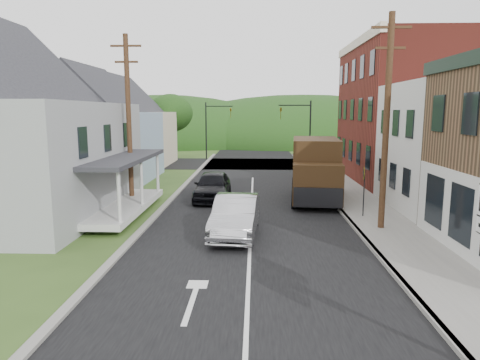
# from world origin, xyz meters

# --- Properties ---
(ground) EXTENTS (120.00, 120.00, 0.00)m
(ground) POSITION_xyz_m (0.00, 0.00, 0.00)
(ground) COLOR #2D4719
(ground) RESTS_ON ground
(road) EXTENTS (9.00, 90.00, 0.02)m
(road) POSITION_xyz_m (0.00, 10.00, 0.00)
(road) COLOR black
(road) RESTS_ON ground
(cross_road) EXTENTS (60.00, 9.00, 0.02)m
(cross_road) POSITION_xyz_m (0.00, 27.00, 0.00)
(cross_road) COLOR black
(cross_road) RESTS_ON ground
(sidewalk_right) EXTENTS (2.80, 55.00, 0.15)m
(sidewalk_right) POSITION_xyz_m (5.90, 8.00, 0.07)
(sidewalk_right) COLOR slate
(sidewalk_right) RESTS_ON ground
(curb_right) EXTENTS (0.20, 55.00, 0.15)m
(curb_right) POSITION_xyz_m (4.55, 8.00, 0.07)
(curb_right) COLOR slate
(curb_right) RESTS_ON ground
(curb_left) EXTENTS (0.30, 55.00, 0.12)m
(curb_left) POSITION_xyz_m (-4.65, 8.00, 0.06)
(curb_left) COLOR slate
(curb_left) RESTS_ON ground
(storefront_white) EXTENTS (8.00, 7.00, 6.50)m
(storefront_white) POSITION_xyz_m (11.30, 7.50, 3.25)
(storefront_white) COLOR silver
(storefront_white) RESTS_ON ground
(storefront_red) EXTENTS (8.00, 12.00, 10.00)m
(storefront_red) POSITION_xyz_m (11.30, 17.00, 5.00)
(storefront_red) COLOR maroon
(storefront_red) RESTS_ON ground
(house_gray) EXTENTS (10.20, 12.24, 8.35)m
(house_gray) POSITION_xyz_m (-12.00, 6.00, 4.23)
(house_gray) COLOR #919496
(house_gray) RESTS_ON ground
(house_blue) EXTENTS (7.14, 8.16, 7.28)m
(house_blue) POSITION_xyz_m (-11.00, 17.00, 3.69)
(house_blue) COLOR #91ACC5
(house_blue) RESTS_ON ground
(house_cream) EXTENTS (7.14, 8.16, 7.28)m
(house_cream) POSITION_xyz_m (-11.50, 26.00, 3.69)
(house_cream) COLOR beige
(house_cream) RESTS_ON ground
(utility_pole_right) EXTENTS (1.60, 0.26, 9.00)m
(utility_pole_right) POSITION_xyz_m (5.60, 3.50, 4.66)
(utility_pole_right) COLOR #472D19
(utility_pole_right) RESTS_ON ground
(utility_pole_left) EXTENTS (1.60, 0.26, 9.00)m
(utility_pole_left) POSITION_xyz_m (-6.50, 8.00, 4.66)
(utility_pole_left) COLOR #472D19
(utility_pole_left) RESTS_ON ground
(traffic_signal_right) EXTENTS (2.87, 0.20, 6.00)m
(traffic_signal_right) POSITION_xyz_m (4.30, 23.50, 3.76)
(traffic_signal_right) COLOR black
(traffic_signal_right) RESTS_ON ground
(traffic_signal_left) EXTENTS (2.87, 0.20, 6.00)m
(traffic_signal_left) POSITION_xyz_m (-4.30, 30.50, 3.76)
(traffic_signal_left) COLOR black
(traffic_signal_left) RESTS_ON ground
(tree_left_c) EXTENTS (5.80, 5.80, 8.41)m
(tree_left_c) POSITION_xyz_m (-19.00, 20.00, 5.94)
(tree_left_c) COLOR #382616
(tree_left_c) RESTS_ON ground
(tree_left_d) EXTENTS (4.80, 4.80, 6.94)m
(tree_left_d) POSITION_xyz_m (-9.00, 32.00, 4.88)
(tree_left_d) COLOR #382616
(tree_left_d) RESTS_ON ground
(forested_ridge) EXTENTS (90.00, 30.00, 16.00)m
(forested_ridge) POSITION_xyz_m (0.00, 55.00, 0.00)
(forested_ridge) COLOR #183810
(forested_ridge) RESTS_ON ground
(silver_sedan) EXTENTS (2.03, 5.02, 1.62)m
(silver_sedan) POSITION_xyz_m (-0.60, 2.61, 0.81)
(silver_sedan) COLOR #B8B8BD
(silver_sedan) RESTS_ON ground
(dark_sedan) EXTENTS (1.97, 4.84, 1.64)m
(dark_sedan) POSITION_xyz_m (-2.26, 9.65, 0.82)
(dark_sedan) COLOR black
(dark_sedan) RESTS_ON ground
(delivery_van) EXTENTS (3.11, 6.52, 3.53)m
(delivery_van) POSITION_xyz_m (3.62, 9.68, 1.79)
(delivery_van) COLOR #301E0D
(delivery_van) RESTS_ON ground
(warning_sign) EXTENTS (0.14, 0.65, 2.38)m
(warning_sign) POSITION_xyz_m (5.30, 5.49, 1.67)
(warning_sign) COLOR black
(warning_sign) RESTS_ON sidewalk_right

